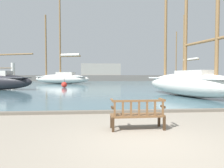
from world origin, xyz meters
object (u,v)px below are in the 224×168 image
sailboat_mid_port (62,77)px  sailboat_far_starboard (184,77)px  sailboat_mid_starboard (187,81)px  channel_buoy (64,85)px  park_bench (138,114)px

sailboat_mid_port → sailboat_far_starboard: 28.40m
sailboat_mid_starboard → channel_buoy: sailboat_mid_starboard is taller
sailboat_mid_port → sailboat_far_starboard: bearing=15.4°
sailboat_mid_port → sailboat_mid_starboard: size_ratio=1.32×
sailboat_mid_port → channel_buoy: (2.23, -12.03, -0.92)m
sailboat_far_starboard → park_bench: bearing=-116.5°
park_bench → channel_buoy: (-5.22, 20.42, -0.02)m
park_bench → sailboat_mid_port: bearing=102.9°
park_bench → sailboat_far_starboard: sailboat_far_starboard is taller
sailboat_mid_starboard → channel_buoy: (-10.89, 11.87, -0.74)m
park_bench → sailboat_mid_starboard: size_ratio=0.13×
park_bench → sailboat_mid_port: 33.31m
sailboat_far_starboard → channel_buoy: size_ratio=11.18×
park_bench → channel_buoy: bearing=104.3°
park_bench → channel_buoy: size_ratio=1.13×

